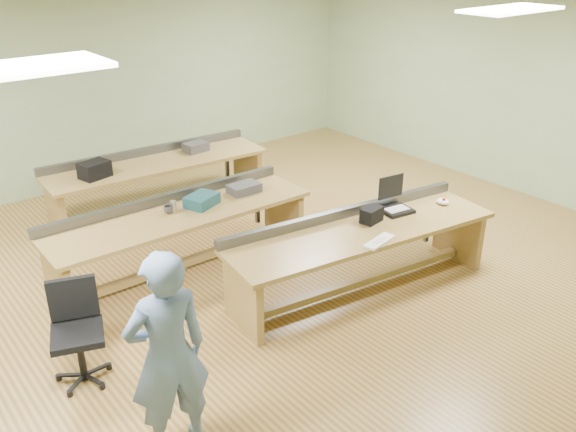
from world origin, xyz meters
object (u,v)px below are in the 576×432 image
object	(u,v)px
workbench_back	(158,173)
task_chair	(80,345)
laptop_base	(397,211)
mug	(169,209)
person	(168,355)
camera_bag	(372,215)
parts_bin_grey	(244,188)
workbench_front	(360,244)
workbench_mid	(181,226)
drinks_can	(173,206)
parts_bin_teal	(202,200)

from	to	relation	value
workbench_back	task_chair	size ratio (longest dim) A/B	3.40
laptop_base	mug	bearing A→B (deg)	150.55
person	camera_bag	size ratio (longest dim) A/B	6.86
person	parts_bin_grey	size ratio (longest dim) A/B	4.40
camera_bag	workbench_front	bearing A→B (deg)	-175.65
person	laptop_base	size ratio (longest dim) A/B	5.02
laptop_base	task_chair	bearing A→B (deg)	-177.59
workbench_mid	workbench_front	bearing A→B (deg)	-50.08
laptop_base	drinks_can	size ratio (longest dim) A/B	2.64
workbench_mid	drinks_can	distance (m)	0.26
workbench_mid	camera_bag	bearing A→B (deg)	-44.96
parts_bin_teal	drinks_can	world-z (taller)	parts_bin_teal
workbench_front	parts_bin_teal	world-z (taller)	parts_bin_teal
workbench_back	parts_bin_teal	world-z (taller)	parts_bin_teal
camera_bag	task_chair	world-z (taller)	task_chair
laptop_base	task_chair	xyz separation A→B (m)	(-3.67, 0.40, -0.42)
parts_bin_teal	workbench_front	bearing A→B (deg)	-57.78
workbench_front	person	bearing A→B (deg)	-156.32
workbench_front	camera_bag	world-z (taller)	camera_bag
person	mug	xyz separation A→B (m)	(1.34, 2.46, -0.07)
camera_bag	parts_bin_grey	size ratio (longest dim) A/B	0.64
workbench_mid	parts_bin_teal	world-z (taller)	parts_bin_teal
task_chair	drinks_can	world-z (taller)	task_chair
laptop_base	parts_bin_grey	xyz separation A→B (m)	(-1.03, 1.60, 0.03)
workbench_front	task_chair	bearing A→B (deg)	179.42
workbench_front	workbench_mid	bearing A→B (deg)	137.13
task_chair	workbench_front	bearing A→B (deg)	11.60
workbench_back	parts_bin_grey	distance (m)	1.77
task_chair	mug	xyz separation A→B (m)	(1.60, 1.22, 0.45)
parts_bin_teal	drinks_can	size ratio (longest dim) A/B	2.89
person	mug	world-z (taller)	person
workbench_mid	parts_bin_teal	distance (m)	0.39
mug	camera_bag	bearing A→B (deg)	-44.57
workbench_front	task_chair	world-z (taller)	task_chair
workbench_mid	workbench_back	size ratio (longest dim) A/B	1.00
workbench_front	task_chair	size ratio (longest dim) A/B	3.45
task_chair	parts_bin_teal	bearing A→B (deg)	50.40
parts_bin_grey	parts_bin_teal	bearing A→B (deg)	-177.69
person	drinks_can	bearing A→B (deg)	-111.98
workbench_front	laptop_base	distance (m)	0.67
workbench_mid	drinks_can	size ratio (longest dim) A/B	24.56
drinks_can	laptop_base	bearing A→B (deg)	-39.22
drinks_can	person	bearing A→B (deg)	-119.71
person	drinks_can	distance (m)	2.84
workbench_mid	laptop_base	size ratio (longest dim) A/B	9.29
mug	task_chair	bearing A→B (deg)	-142.54
workbench_back	parts_bin_teal	size ratio (longest dim) A/B	8.54
workbench_back	task_chair	world-z (taller)	task_chair
camera_bag	laptop_base	bearing A→B (deg)	-9.39
workbench_front	workbench_mid	world-z (taller)	same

